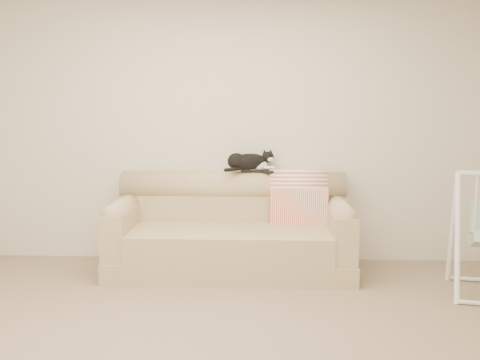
# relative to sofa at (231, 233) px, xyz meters

# --- Properties ---
(ground_plane) EXTENTS (5.00, 5.00, 0.00)m
(ground_plane) POSITION_rel_sofa_xyz_m (-0.01, -1.62, -0.35)
(ground_plane) COLOR #776853
(ground_plane) RESTS_ON ground
(room_shell) EXTENTS (5.04, 4.04, 2.60)m
(room_shell) POSITION_rel_sofa_xyz_m (-0.01, -1.62, 1.18)
(room_shell) COLOR beige
(room_shell) RESTS_ON ground
(sofa) EXTENTS (2.20, 0.93, 0.90)m
(sofa) POSITION_rel_sofa_xyz_m (0.00, 0.00, 0.00)
(sofa) COLOR tan
(sofa) RESTS_ON ground
(remote_a) EXTENTS (0.18, 0.05, 0.03)m
(remote_a) POSITION_rel_sofa_xyz_m (0.17, 0.23, 0.56)
(remote_a) COLOR black
(remote_a) RESTS_ON sofa
(remote_b) EXTENTS (0.16, 0.14, 0.02)m
(remote_b) POSITION_rel_sofa_xyz_m (0.31, 0.21, 0.56)
(remote_b) COLOR black
(remote_b) RESTS_ON sofa
(tuxedo_cat) EXTENTS (0.50, 0.36, 0.21)m
(tuxedo_cat) POSITION_rel_sofa_xyz_m (0.16, 0.23, 0.65)
(tuxedo_cat) COLOR black
(tuxedo_cat) RESTS_ON sofa
(throw_blanket) EXTENTS (0.54, 0.38, 0.58)m
(throw_blanket) POSITION_rel_sofa_xyz_m (0.63, 0.23, 0.37)
(throw_blanket) COLOR #DF5236
(throw_blanket) RESTS_ON sofa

